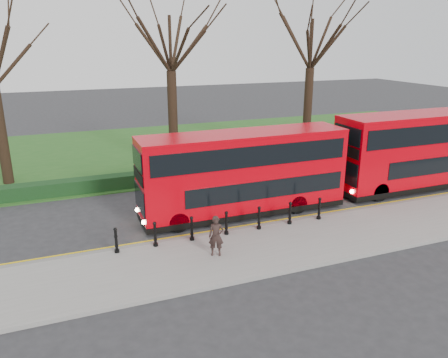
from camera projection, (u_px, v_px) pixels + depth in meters
name	position (u px, v px, depth m)	size (l,w,h in m)	color
ground	(190.00, 229.00, 19.45)	(120.00, 120.00, 0.00)	#28282B
pavement	(212.00, 258.00, 16.76)	(60.00, 4.00, 0.15)	gray
kerb	(196.00, 237.00, 18.54)	(60.00, 0.25, 0.16)	slate
grass_verge	(131.00, 152.00, 32.75)	(60.00, 18.00, 0.06)	#21521B
hedge	(155.00, 178.00, 25.36)	(60.00, 0.90, 0.80)	black
yellow_line_outer	(194.00, 236.00, 18.83)	(60.00, 0.10, 0.01)	yellow
yellow_line_inner	(193.00, 234.00, 19.00)	(60.00, 0.10, 0.01)	yellow
tree_mid	(170.00, 37.00, 26.50)	(7.20, 7.20, 11.25)	black
tree_right	(312.00, 38.00, 29.96)	(7.16, 7.16, 11.19)	black
bollard_row	(226.00, 223.00, 18.48)	(9.34, 0.15, 1.00)	black
bus_lead	(244.00, 174.00, 20.71)	(9.99, 2.30, 3.97)	#C4000C
bus_rear	(424.00, 150.00, 24.48)	(10.68, 2.45, 4.25)	#C4000C
pedestrian	(216.00, 236.00, 16.60)	(0.58, 0.38, 1.60)	#2D1F1C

